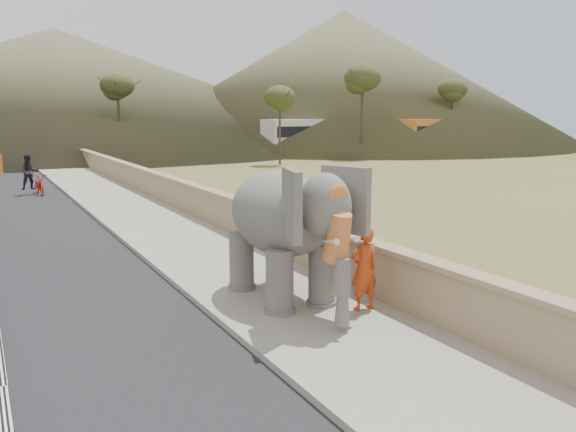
% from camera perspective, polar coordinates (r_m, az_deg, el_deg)
% --- Properties ---
extents(ground, '(160.00, 160.00, 0.00)m').
position_cam_1_polar(ground, '(9.42, 5.16, -12.34)').
color(ground, olive).
rests_on(ground, ground).
extents(walkway, '(3.00, 120.00, 0.15)m').
position_cam_1_polar(walkway, '(18.20, -12.86, -1.14)').
color(walkway, '#9E9687').
rests_on(walkway, ground).
extents(parapet, '(0.30, 120.00, 1.10)m').
position_cam_1_polar(parapet, '(18.63, -8.05, 0.77)').
color(parapet, tan).
rests_on(parapet, ground).
extents(cow, '(1.62, 0.92, 1.29)m').
position_cam_1_polar(cow, '(22.99, -0.48, 2.93)').
color(cow, brown).
rests_on(cow, ground).
extents(distant_car, '(4.55, 2.99, 1.44)m').
position_cam_1_polar(distant_car, '(48.72, -3.11, 6.96)').
color(distant_car, '#B4B3BA').
rests_on(distant_car, ground).
extents(bus_white, '(11.11, 3.02, 3.10)m').
position_cam_1_polar(bus_white, '(50.86, 3.32, 8.04)').
color(bus_white, silver).
rests_on(bus_white, ground).
extents(bus_orange, '(11.27, 4.48, 3.10)m').
position_cam_1_polar(bus_orange, '(54.09, 15.32, 7.83)').
color(bus_orange, orange).
rests_on(bus_orange, ground).
extents(hill_right, '(56.00, 56.00, 16.00)m').
position_cam_1_polar(hill_right, '(72.07, 5.65, 13.83)').
color(hill_right, brown).
rests_on(hill_right, ground).
extents(hill_far, '(80.00, 80.00, 14.00)m').
position_cam_1_polar(hill_far, '(77.86, -22.35, 12.12)').
color(hill_far, brown).
rests_on(hill_far, ground).
extents(elephant_and_man, '(2.12, 3.54, 2.56)m').
position_cam_1_polar(elephant_and_man, '(10.63, -0.69, -1.63)').
color(elephant_and_man, slate).
rests_on(elephant_and_man, ground).
extents(motorcyclist, '(1.14, 1.83, 1.86)m').
position_cam_1_polar(motorcyclist, '(27.66, -24.29, 3.43)').
color(motorcyclist, '#9C1B0E').
rests_on(motorcyclist, ground).
extents(trees, '(47.79, 43.31, 7.83)m').
position_cam_1_polar(trees, '(36.91, -17.51, 9.99)').
color(trees, '#473828').
rests_on(trees, ground).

